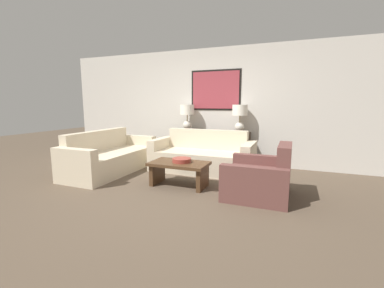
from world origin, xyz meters
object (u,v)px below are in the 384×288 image
Objects in this scene: console_table at (212,148)px; couch_by_back_wall at (203,157)px; armchair_near_back_wall at (260,179)px; coffee_table at (179,169)px; table_lamp_right at (240,115)px; couch_by_side at (110,158)px; table_lamp_left at (187,114)px; decorative_bowl at (182,160)px.

couch_by_back_wall is (0.00, -0.65, -0.09)m from console_table.
console_table is at bearing 127.14° from armchair_near_back_wall.
coffee_table is at bearing -179.46° from armchair_near_back_wall.
couch_by_side is at bearing -149.18° from table_lamp_right.
table_lamp_right reaches higher than armchair_near_back_wall.
couch_by_side is at bearing -128.60° from table_lamp_left.
table_lamp_left reaches higher than armchair_near_back_wall.
console_table is 1.74m from coffee_table.
console_table is at bearing 89.87° from decorative_bowl.
decorative_bowl is at bearing 179.51° from armchair_near_back_wall.
couch_by_side is 1.74m from coffee_table.
table_lamp_left is 0.29× the size of couch_by_side.
couch_by_side reaches higher than coffee_table.
table_lamp_left is at bearing 109.81° from decorative_bowl.
armchair_near_back_wall is (1.93, -1.72, -0.89)m from table_lamp_left.
coffee_table is at bearing -110.78° from table_lamp_right.
couch_by_side reaches higher than decorative_bowl.
couch_by_back_wall reaches higher than console_table.
console_table is at bearing 88.74° from coffee_table.
coffee_table is at bearing -92.01° from couch_by_back_wall.
armchair_near_back_wall is (3.06, -0.31, -0.02)m from couch_by_side.
table_lamp_left reaches higher than console_table.
couch_by_back_wall is 1.09m from coffee_table.
couch_by_side is 2.11× the size of armchair_near_back_wall.
table_lamp_left reaches higher than couch_by_side.
couch_by_side reaches higher than armchair_near_back_wall.
decorative_bowl is (0.62, -1.71, -0.71)m from table_lamp_left.
couch_by_side is (-1.75, -1.41, -0.09)m from console_table.
couch_by_back_wall is 2.11× the size of armchair_near_back_wall.
couch_by_side is 1.78m from decorative_bowl.
console_table is 1.72× the size of coffee_table.
armchair_near_back_wall reaches higher than console_table.
armchair_near_back_wall is at bearing -5.78° from couch_by_side.
couch_by_back_wall is at bearing -90.00° from console_table.
console_table is 0.99m from table_lamp_left.
couch_by_side is at bearing 169.35° from coffee_table.
armchair_near_back_wall is at bearing 0.54° from coffee_table.
console_table is at bearing -0.00° from table_lamp_left.
table_lamp_right is at bearing 111.67° from armchair_near_back_wall.
table_lamp_left is at bearing 133.64° from couch_by_back_wall.
couch_by_side is 3.07m from armchair_near_back_wall.
table_lamp_left is at bearing 180.00° from console_table.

